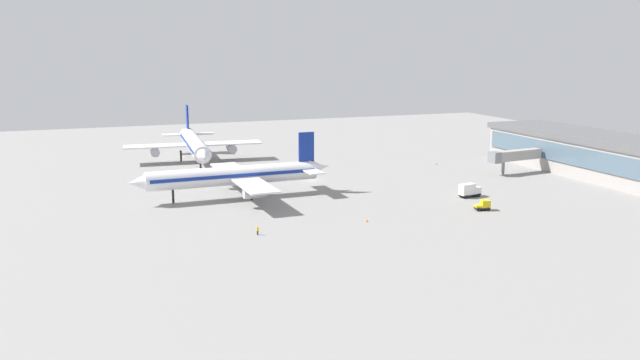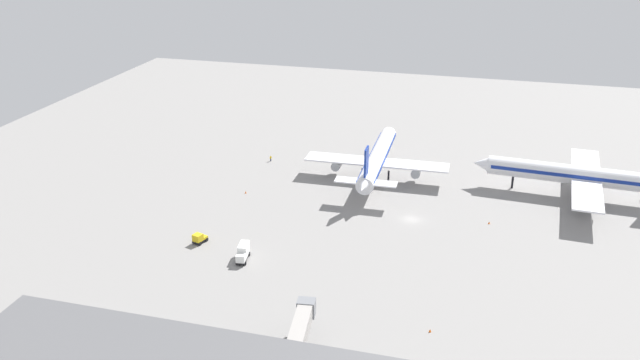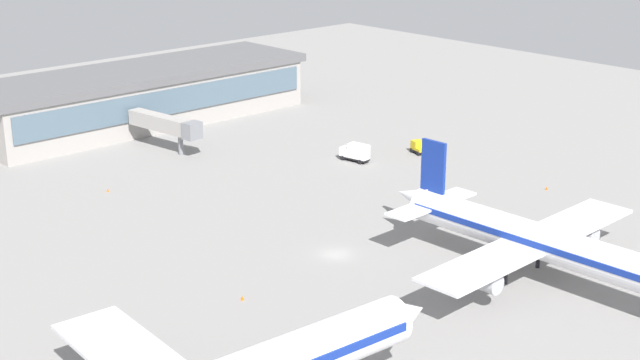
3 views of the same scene
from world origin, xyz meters
name	(u,v)px [view 2 (image 2 of 3)]	position (x,y,z in m)	size (l,w,h in m)	color
ground	(411,219)	(0.00, 0.00, 0.00)	(288.00, 288.00, 0.00)	gray
airplane_at_gate	(580,175)	(39.49, 24.60, 5.90)	(53.35, 42.87, 16.23)	white
airplane_taxiing	(377,159)	(-12.93, 24.03, 5.43)	(39.21, 49.01, 14.93)	white
catering_truck	(243,252)	(-32.08, -28.49, 1.70)	(2.90, 5.83, 3.30)	black
baggage_tug	(199,238)	(-44.24, -24.16, 1.16)	(2.96, 3.60, 2.30)	black
ground_crew_worker	(271,158)	(-45.28, 27.69, 0.85)	(0.54, 0.54, 1.67)	#1E2338
jet_bridge	(299,333)	(-10.88, -57.04, 5.13)	(4.99, 17.89, 6.74)	#9E9993
safety_cone_near_gate	(489,223)	(18.13, 2.46, 0.30)	(0.44, 0.44, 0.60)	#EA590C
safety_cone_mid_apron	(246,192)	(-44.02, 4.03, 0.30)	(0.44, 0.44, 0.60)	#EA590C
safety_cone_far_side	(430,330)	(9.41, -44.03, 0.30)	(0.44, 0.44, 0.60)	#EA590C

